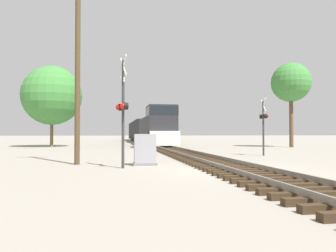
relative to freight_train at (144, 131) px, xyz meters
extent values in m
plane|color=gray|center=(0.00, -40.39, -1.89)|extent=(400.00, 400.00, 0.00)
cube|color=#382819|center=(0.00, -46.09, -1.81)|extent=(2.60, 0.22, 0.16)
cube|color=#382819|center=(0.00, -45.49, -1.81)|extent=(2.60, 0.22, 0.16)
cube|color=#382819|center=(0.00, -44.89, -1.81)|extent=(2.60, 0.22, 0.16)
cube|color=#382819|center=(0.00, -44.29, -1.81)|extent=(2.60, 0.22, 0.16)
cube|color=#382819|center=(0.00, -43.69, -1.81)|extent=(2.60, 0.22, 0.16)
cube|color=#382819|center=(0.00, -43.09, -1.81)|extent=(2.60, 0.22, 0.16)
cube|color=#382819|center=(0.00, -42.49, -1.81)|extent=(2.60, 0.22, 0.16)
cube|color=#382819|center=(0.00, -41.89, -1.81)|extent=(2.60, 0.22, 0.16)
cube|color=#382819|center=(0.00, -41.29, -1.81)|extent=(2.60, 0.22, 0.16)
cube|color=#382819|center=(0.00, -40.69, -1.81)|extent=(2.60, 0.22, 0.16)
cube|color=#382819|center=(0.00, -40.09, -1.81)|extent=(2.60, 0.22, 0.16)
cube|color=#382819|center=(0.00, -39.49, -1.81)|extent=(2.60, 0.22, 0.16)
cube|color=#382819|center=(0.00, -38.89, -1.81)|extent=(2.60, 0.22, 0.16)
cube|color=#382819|center=(0.00, -38.29, -1.81)|extent=(2.60, 0.22, 0.16)
cube|color=#382819|center=(0.00, -37.69, -1.81)|extent=(2.60, 0.22, 0.16)
cube|color=#382819|center=(0.00, -37.09, -1.81)|extent=(2.60, 0.22, 0.16)
cube|color=#382819|center=(0.00, -36.49, -1.81)|extent=(2.60, 0.22, 0.16)
cube|color=#382819|center=(0.00, -35.89, -1.81)|extent=(2.60, 0.22, 0.16)
cube|color=#382819|center=(0.00, -35.29, -1.81)|extent=(2.60, 0.22, 0.16)
cube|color=#382819|center=(0.00, -34.69, -1.81)|extent=(2.60, 0.22, 0.16)
cube|color=#382819|center=(0.00, -34.09, -1.81)|extent=(2.60, 0.22, 0.16)
cube|color=#382819|center=(0.00, -33.49, -1.81)|extent=(2.60, 0.22, 0.16)
cube|color=#382819|center=(0.00, -32.89, -1.81)|extent=(2.60, 0.22, 0.16)
cube|color=#382819|center=(0.00, -32.29, -1.81)|extent=(2.60, 0.22, 0.16)
cube|color=#382819|center=(0.00, -31.69, -1.81)|extent=(2.60, 0.22, 0.16)
cube|color=#382819|center=(0.00, -31.09, -1.81)|extent=(2.60, 0.22, 0.16)
cube|color=#382819|center=(0.00, -30.49, -1.81)|extent=(2.60, 0.22, 0.16)
cube|color=#382819|center=(0.00, -29.89, -1.81)|extent=(2.60, 0.22, 0.16)
cube|color=#382819|center=(0.00, -29.29, -1.81)|extent=(2.60, 0.22, 0.16)
cube|color=#382819|center=(0.00, -28.69, -1.81)|extent=(2.60, 0.22, 0.16)
cube|color=#382819|center=(0.00, -28.09, -1.81)|extent=(2.60, 0.22, 0.16)
cube|color=#382819|center=(0.00, -27.49, -1.81)|extent=(2.60, 0.22, 0.16)
cube|color=#382819|center=(0.00, -26.89, -1.81)|extent=(2.60, 0.22, 0.16)
cube|color=#382819|center=(0.00, -26.29, -1.81)|extent=(2.60, 0.22, 0.16)
cube|color=#382819|center=(0.00, -25.69, -1.81)|extent=(2.60, 0.22, 0.16)
cube|color=#382819|center=(0.00, -25.09, -1.81)|extent=(2.60, 0.22, 0.16)
cube|color=#382819|center=(0.00, -24.49, -1.81)|extent=(2.60, 0.22, 0.16)
cube|color=#382819|center=(0.00, -23.89, -1.81)|extent=(2.60, 0.22, 0.16)
cube|color=#382819|center=(0.00, -23.29, -1.81)|extent=(2.60, 0.22, 0.16)
cube|color=#382819|center=(0.00, -22.69, -1.81)|extent=(2.60, 0.22, 0.16)
cube|color=#382819|center=(0.00, -22.09, -1.81)|extent=(2.60, 0.22, 0.16)
cube|color=#382819|center=(0.00, -21.49, -1.81)|extent=(2.60, 0.22, 0.16)
cube|color=#382819|center=(0.00, -20.89, -1.81)|extent=(2.60, 0.22, 0.16)
cube|color=slate|center=(-0.72, -40.39, -1.65)|extent=(0.07, 160.00, 0.15)
cube|color=slate|center=(0.72, -40.39, -1.65)|extent=(0.07, 160.00, 0.15)
cube|color=#232326|center=(0.00, -12.11, -0.04)|extent=(2.38, 11.70, 3.07)
cube|color=#232326|center=(0.00, -20.30, 0.39)|extent=(2.81, 3.68, 3.93)
cube|color=black|center=(0.00, -20.30, 1.77)|extent=(2.83, 3.71, 0.87)
cube|color=white|center=(0.00, -22.14, -0.89)|extent=(2.81, 1.67, 1.38)
cube|color=white|center=(0.00, -14.62, -1.46)|extent=(2.86, 16.38, 0.24)
cube|color=black|center=(0.00, -20.05, -1.39)|extent=(1.58, 2.20, 1.00)
cube|color=black|center=(0.00, -9.18, -1.39)|extent=(1.58, 2.20, 1.00)
cube|color=black|center=(0.00, 2.25, 0.09)|extent=(2.66, 13.34, 3.33)
cube|color=black|center=(0.00, -2.09, -1.44)|extent=(1.58, 2.20, 0.90)
cube|color=black|center=(0.00, 6.58, -1.44)|extent=(1.58, 2.20, 0.90)
cube|color=black|center=(0.00, 17.42, 0.09)|extent=(2.66, 13.34, 3.33)
cube|color=black|center=(0.00, 13.08, -1.44)|extent=(1.58, 2.20, 0.90)
cube|color=black|center=(0.00, 21.76, -1.44)|extent=(1.58, 2.20, 0.90)
cylinder|color=#333333|center=(-4.30, -38.92, 0.41)|extent=(0.12, 0.12, 4.59)
cube|color=white|center=(-4.30, -38.92, 2.40)|extent=(0.26, 0.90, 0.93)
cube|color=white|center=(-4.30, -38.92, 2.40)|extent=(0.26, 0.90, 0.93)
cube|color=black|center=(-4.30, -38.92, 0.71)|extent=(0.27, 0.85, 0.06)
cylinder|color=black|center=(-4.39, -38.58, 0.71)|extent=(0.25, 0.33, 0.30)
sphere|color=red|center=(-4.48, -38.60, 0.71)|extent=(0.26, 0.26, 0.26)
cylinder|color=black|center=(-4.21, -39.26, 0.71)|extent=(0.25, 0.33, 0.30)
sphere|color=red|center=(-4.31, -39.28, 0.71)|extent=(0.26, 0.26, 0.26)
cube|color=white|center=(-4.30, -38.92, 1.85)|extent=(0.11, 0.32, 0.20)
cylinder|color=#333333|center=(5.02, -32.66, -0.09)|extent=(0.12, 0.12, 3.59)
cube|color=white|center=(5.02, -32.66, 1.41)|extent=(0.12, 0.92, 0.93)
cube|color=white|center=(5.02, -32.66, 1.41)|extent=(0.12, 0.92, 0.93)
cube|color=black|center=(5.02, -32.66, 0.71)|extent=(0.15, 0.86, 0.06)
cylinder|color=black|center=(4.98, -33.01, 0.71)|extent=(0.21, 0.32, 0.30)
sphere|color=red|center=(5.08, -33.02, 0.71)|extent=(0.26, 0.26, 0.26)
cylinder|color=black|center=(5.05, -32.31, 0.71)|extent=(0.21, 0.32, 0.30)
sphere|color=red|center=(5.15, -32.32, 0.71)|extent=(0.26, 0.26, 0.26)
cube|color=white|center=(5.02, -32.66, 0.86)|extent=(0.06, 0.32, 0.20)
cube|color=slate|center=(-3.27, -37.81, -1.83)|extent=(1.08, 0.59, 0.12)
cube|color=#939399|center=(-3.27, -37.81, -1.11)|extent=(0.99, 0.54, 1.32)
cylinder|color=#4C3A23|center=(-6.40, -36.91, 2.92)|extent=(0.25, 0.25, 9.62)
cylinder|color=brown|center=(13.88, -20.75, 0.94)|extent=(0.41, 0.41, 5.66)
sphere|color=#3D7F38|center=(13.88, -20.75, 5.02)|extent=(4.15, 4.15, 4.15)
cylinder|color=brown|center=(-11.38, -15.80, -0.06)|extent=(0.34, 0.34, 3.66)
sphere|color=#3D7F38|center=(-11.38, -15.80, 3.70)|extent=(6.42, 6.42, 6.42)
camera|label=1|loc=(-4.66, -52.85, -0.41)|focal=35.00mm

